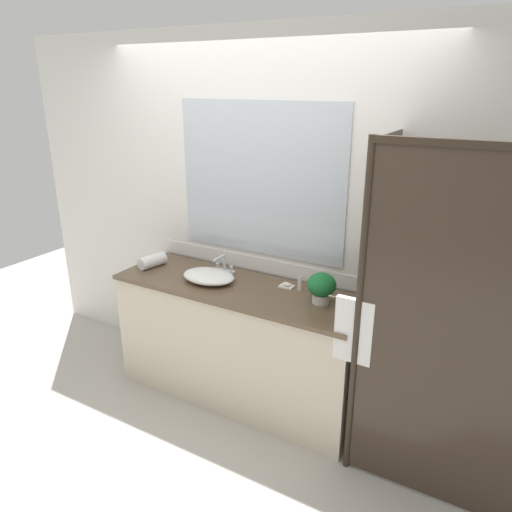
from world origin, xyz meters
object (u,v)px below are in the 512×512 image
object	(u,v)px
potted_plant	(322,286)
faucet	(223,266)
soap_dish	(287,285)
amenity_bottle_lotion	(313,287)
rolled_towel_near_edge	(152,261)
amenity_bottle_body_wash	(300,284)
sink_basin	(209,276)

from	to	relation	value
potted_plant	faucet	bearing A→B (deg)	171.48
soap_dish	amenity_bottle_lotion	size ratio (longest dim) A/B	1.07
soap_dish	rolled_towel_near_edge	size ratio (longest dim) A/B	0.47
soap_dish	amenity_bottle_body_wash	world-z (taller)	amenity_bottle_body_wash
sink_basin	rolled_towel_near_edge	size ratio (longest dim) A/B	1.83
amenity_bottle_lotion	rolled_towel_near_edge	world-z (taller)	rolled_towel_near_edge
potted_plant	soap_dish	xyz separation A→B (m)	(-0.30, 0.11, -0.10)
sink_basin	faucet	world-z (taller)	faucet
sink_basin	faucet	distance (m)	0.19
rolled_towel_near_edge	amenity_bottle_lotion	bearing A→B (deg)	7.17
amenity_bottle_lotion	rolled_towel_near_edge	distance (m)	1.28
faucet	rolled_towel_near_edge	xyz separation A→B (m)	(-0.54, -0.17, -0.00)
soap_dish	rolled_towel_near_edge	distance (m)	1.08
potted_plant	soap_dish	bearing A→B (deg)	159.61
sink_basin	soap_dish	xyz separation A→B (m)	(0.53, 0.18, -0.02)
sink_basin	soap_dish	world-z (taller)	sink_basin
amenity_bottle_lotion	potted_plant	bearing A→B (deg)	-47.44
sink_basin	potted_plant	size ratio (longest dim) A/B	1.93
sink_basin	amenity_bottle_body_wash	xyz separation A→B (m)	(0.63, 0.18, 0.01)
potted_plant	amenity_bottle_body_wash	world-z (taller)	potted_plant
potted_plant	rolled_towel_near_edge	world-z (taller)	potted_plant
sink_basin	potted_plant	xyz separation A→B (m)	(0.83, 0.07, 0.08)
faucet	rolled_towel_near_edge	size ratio (longest dim) A/B	0.80
soap_dish	amenity_bottle_lotion	xyz separation A→B (m)	(0.20, -0.00, 0.03)
faucet	soap_dish	distance (m)	0.53
faucet	potted_plant	xyz separation A→B (m)	(0.83, -0.12, 0.06)
sink_basin	potted_plant	distance (m)	0.84
faucet	amenity_bottle_body_wash	world-z (taller)	faucet
amenity_bottle_body_wash	amenity_bottle_lotion	distance (m)	0.10
amenity_bottle_body_wash	amenity_bottle_lotion	size ratio (longest dim) A/B	1.04
potted_plant	soap_dish	distance (m)	0.34
sink_basin	amenity_bottle_body_wash	bearing A→B (deg)	15.77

